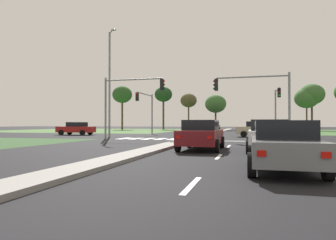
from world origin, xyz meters
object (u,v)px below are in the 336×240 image
(treeline_near, at_px, (122,95))
(treeline_fifth, at_px, (312,95))
(car_beige_fourth, at_px, (258,129))
(traffic_signal_far_right, at_px, (277,103))
(car_white_near, at_px, (268,135))
(traffic_signal_near_left, at_px, (127,96))
(car_navy_fifth, at_px, (208,127))
(car_teal_sixth, at_px, (215,126))
(treeline_second, at_px, (163,95))
(treeline_seventh, at_px, (307,98))
(treeline_fourth, at_px, (216,104))
(street_lamp_second, at_px, (110,79))
(pedestrian_at_median, at_px, (215,125))
(traffic_signal_near_right, at_px, (259,93))
(car_grey_seventh, at_px, (283,145))
(treeline_third, at_px, (189,101))
(traffic_signal_far_left, at_px, (146,105))
(car_red_third, at_px, (76,128))
(car_maroon_second, at_px, (201,135))

(treeline_near, height_order, treeline_fifth, treeline_near)
(car_beige_fourth, height_order, traffic_signal_far_right, traffic_signal_far_right)
(car_white_near, height_order, traffic_signal_near_left, traffic_signal_near_left)
(car_navy_fifth, height_order, car_teal_sixth, car_teal_sixth)
(car_white_near, distance_m, car_beige_fourth, 16.44)
(car_navy_fifth, bearing_deg, treeline_second, -50.97)
(treeline_seventh, bearing_deg, treeline_fourth, -179.26)
(traffic_signal_near_left, height_order, treeline_second, treeline_second)
(traffic_signal_near_left, distance_m, treeline_fourth, 39.95)
(traffic_signal_near_left, height_order, street_lamp_second, street_lamp_second)
(car_navy_fifth, distance_m, treeline_fifth, 23.16)
(pedestrian_at_median, bearing_deg, traffic_signal_near_right, 125.07)
(car_grey_seventh, xyz_separation_m, treeline_third, (-14.51, 58.78, 5.82))
(car_teal_sixth, height_order, traffic_signal_far_left, traffic_signal_far_left)
(treeline_second, distance_m, treeline_fourth, 12.91)
(treeline_second, xyz_separation_m, treeline_fifth, (30.88, -2.81, -0.98))
(car_red_third, bearing_deg, treeline_fourth, -21.90)
(car_white_near, distance_m, pedestrian_at_median, 25.94)
(treeline_third, bearing_deg, car_white_near, -74.66)
(car_maroon_second, xyz_separation_m, treeline_near, (-25.79, 48.60, 7.11))
(car_beige_fourth, xyz_separation_m, treeline_second, (-20.02, 35.36, 7.17))
(car_teal_sixth, xyz_separation_m, traffic_signal_near_left, (-3.14, -38.85, 2.99))
(traffic_signal_far_right, xyz_separation_m, treeline_seventh, (7.77, 28.72, 2.62))
(car_maroon_second, distance_m, traffic_signal_far_left, 22.21)
(treeline_second, distance_m, treeline_seventh, 30.12)
(traffic_signal_far_left, relative_size, street_lamp_second, 0.55)
(car_red_third, xyz_separation_m, treeline_near, (-8.26, 32.34, 7.12))
(treeline_seventh, bearing_deg, treeline_fifth, 1.83)
(traffic_signal_far_right, bearing_deg, traffic_signal_near_left, -139.29)
(car_navy_fifth, relative_size, treeline_third, 0.55)
(car_red_third, height_order, treeline_third, treeline_third)
(car_navy_fifth, xyz_separation_m, traffic_signal_near_left, (-3.30, -27.63, 2.99))
(car_navy_fifth, bearing_deg, traffic_signal_far_right, 121.02)
(car_maroon_second, relative_size, treeline_near, 0.46)
(car_maroon_second, relative_size, treeline_second, 0.47)
(treeline_fifth, relative_size, treeline_seventh, 1.09)
(pedestrian_at_median, height_order, treeline_third, treeline_third)
(car_teal_sixth, xyz_separation_m, car_grey_seventh, (8.06, -53.98, -0.05))
(car_white_near, distance_m, treeline_third, 54.83)
(car_beige_fourth, xyz_separation_m, treeline_near, (-28.96, 32.40, 7.10))
(treeline_third, relative_size, treeline_seventh, 0.99)
(car_maroon_second, bearing_deg, treeline_seventh, 74.96)
(car_teal_sixth, distance_m, traffic_signal_near_right, 39.73)
(treeline_fifth, bearing_deg, car_navy_fifth, -146.19)
(traffic_signal_far_left, xyz_separation_m, treeline_second, (-6.97, 31.87, 4.33))
(treeline_fifth, bearing_deg, car_white_near, -102.35)
(traffic_signal_far_right, bearing_deg, traffic_signal_far_left, -178.86)
(car_navy_fifth, bearing_deg, treeline_third, -67.60)
(car_red_third, height_order, treeline_fourth, treeline_fourth)
(car_red_third, bearing_deg, street_lamp_second, -124.47)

